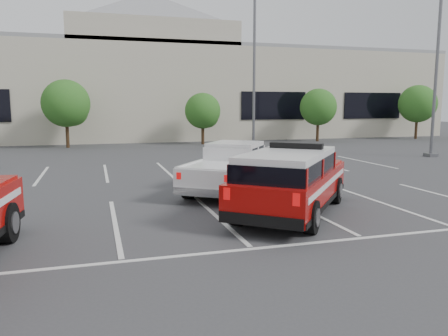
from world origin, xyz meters
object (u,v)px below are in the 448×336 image
object	(u,v)px
tree_mid_right	(204,112)
convention_building	(129,87)
tree_right	(319,108)
light_pole_mid	(254,72)
tree_far_right	(418,105)
tree_mid_left	(67,105)
light_pole_right	(437,68)
fire_chief_suv	(291,186)
white_pickup	(231,172)

from	to	relation	value
tree_mid_right	convention_building	bearing A→B (deg)	116.57
tree_right	light_pole_mid	bearing A→B (deg)	-143.23
convention_building	tree_far_right	distance (m)	26.83
tree_mid_left	tree_mid_right	distance (m)	10.01
tree_mid_right	tree_mid_left	bearing A→B (deg)	180.00
light_pole_mid	convention_building	bearing A→B (deg)	113.26
light_pole_right	tree_right	bearing A→B (deg)	94.31
light_pole_mid	tree_right	bearing A→B (deg)	36.77
convention_building	light_pole_mid	size ratio (longest dim) A/B	5.86
convention_building	tree_far_right	world-z (taller)	convention_building
tree_far_right	light_pole_right	distance (m)	15.24
convention_building	light_pole_right	distance (m)	26.99
tree_mid_left	fire_chief_suv	world-z (taller)	tree_mid_left
tree_mid_right	light_pole_mid	size ratio (longest dim) A/B	0.39
tree_far_right	white_pickup	size ratio (longest dim) A/B	0.87
fire_chief_suv	white_pickup	size ratio (longest dim) A/B	1.00
convention_building	fire_chief_suv	bearing A→B (deg)	-86.62
light_pole_right	fire_chief_suv	world-z (taller)	light_pole_right
light_pole_mid	tree_mid_left	bearing A→B (deg)	153.08
tree_right	convention_building	bearing A→B (deg)	146.63
light_pole_right	white_pickup	bearing A→B (deg)	-155.73
tree_right	tree_far_right	distance (m)	10.00
tree_far_right	light_pole_mid	xyz separation A→B (m)	(-18.09, -6.05, 2.14)
tree_far_right	white_pickup	world-z (taller)	tree_far_right
convention_building	tree_mid_right	distance (m)	11.20
tree_mid_right	tree_far_right	distance (m)	20.01
light_pole_mid	light_pole_right	distance (m)	10.82
tree_right	light_pole_mid	world-z (taller)	light_pole_mid
tree_mid_left	tree_far_right	bearing A→B (deg)	0.00
light_pole_mid	white_pickup	xyz separation A→B (m)	(-5.48, -12.53, -4.51)
white_pickup	tree_far_right	bearing A→B (deg)	73.66
tree_right	light_pole_right	size ratio (longest dim) A/B	0.43
tree_mid_right	white_pickup	distance (m)	19.00
tree_mid_left	tree_right	xyz separation A→B (m)	(20.00, -0.00, -0.27)
tree_right	light_pole_mid	size ratio (longest dim) A/B	0.43
white_pickup	tree_mid_left	bearing A→B (deg)	144.51
tree_mid_left	light_pole_mid	xyz separation A→B (m)	(11.91, -6.05, 2.14)
tree_mid_right	light_pole_mid	xyz separation A→B (m)	(1.91, -6.05, 2.68)
fire_chief_suv	tree_far_right	bearing A→B (deg)	84.01
tree_mid_left	light_pole_mid	world-z (taller)	light_pole_mid
tree_far_right	white_pickup	bearing A→B (deg)	-141.76
tree_right	fire_chief_suv	bearing A→B (deg)	-120.21
tree_mid_left	fire_chief_suv	bearing A→B (deg)	-72.63
tree_mid_left	white_pickup	distance (m)	19.80
fire_chief_suv	tree_mid_left	bearing A→B (deg)	147.23
tree_far_right	fire_chief_suv	distance (m)	32.15
tree_right	white_pickup	size ratio (longest dim) A/B	0.79
white_pickup	light_pole_right	bearing A→B (deg)	59.69
convention_building	tree_far_right	size ratio (longest dim) A/B	12.38
tree_mid_left	convention_building	bearing A→B (deg)	62.60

